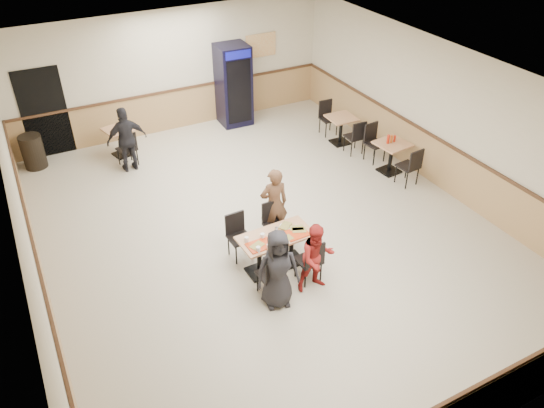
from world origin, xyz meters
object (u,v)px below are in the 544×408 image
side_table_near (391,153)px  side_table_far (341,126)px  diner_woman_left (278,269)px  diner_man_opposite (274,204)px  pepsi_cooler (233,85)px  trash_bin (33,152)px  lone_diner (127,140)px  back_table (120,137)px  main_table (276,246)px  diner_woman_right (317,258)px

side_table_near → side_table_far: 1.68m
side_table_near → diner_woman_left: bearing=-149.4°
diner_man_opposite → pepsi_cooler: bearing=-98.4°
diner_woman_left → trash_bin: (-2.82, 6.37, -0.31)m
diner_woman_left → diner_man_opposite: (0.77, 1.57, 0.03)m
diner_woman_left → lone_diner: size_ratio=0.93×
diner_man_opposite → side_table_near: (3.40, 0.90, -0.25)m
lone_diner → pepsi_cooler: 3.32m
back_table → trash_bin: bearing=169.5°
side_table_far → main_table: bearing=-136.9°
pepsi_cooler → main_table: bearing=-105.6°
main_table → diner_woman_right: bearing=-67.6°
back_table → diner_woman_right: bearing=-74.6°
diner_woman_left → main_table: bearing=76.7°
diner_man_opposite → diner_woman_left: bearing=71.6°
diner_woman_right → side_table_far: 5.24m
diner_man_opposite → trash_bin: 6.01m
diner_man_opposite → pepsi_cooler: 5.06m
lone_diner → back_table: 0.83m
main_table → side_table_near: 4.14m
diner_man_opposite → trash_bin: diner_man_opposite is taller
diner_woman_right → back_table: size_ratio=1.61×
main_table → diner_woman_left: 0.91m
diner_man_opposite → trash_bin: (-3.59, 4.81, -0.34)m
diner_man_opposite → side_table_far: bearing=-133.6°
diner_woman_right → side_table_far: (3.24, 4.11, -0.16)m
diner_man_opposite → side_table_near: bearing=-157.6°
diner_woman_left → back_table: bearing=111.6°
pepsi_cooler → diner_woman_right: bearing=-100.7°
trash_bin → back_table: bearing=-10.5°
diner_woman_right → side_table_far: size_ratio=1.81×
pepsi_cooler → diner_woman_left: bearing=-106.7°
diner_man_opposite → side_table_far: size_ratio=2.09×
back_table → side_table_far: bearing=-21.1°
trash_bin → side_table_far: bearing=-18.3°
diner_woman_left → side_table_near: (4.17, 2.46, -0.22)m
lone_diner → diner_woman_left: bearing=99.5°
diner_woman_left → side_table_near: diner_woman_left is taller
diner_woman_left → back_table: size_ratio=1.79×
diner_woman_right → diner_man_opposite: size_ratio=0.86×
diner_woman_left → diner_man_opposite: bearing=76.7°
main_table → diner_woman_right: diner_woman_right is taller
diner_woman_right → side_table_near: size_ratio=1.70×
lone_diner → side_table_near: lone_diner is taller
main_table → lone_diner: bearing=104.5°
diner_woman_right → diner_man_opposite: diner_man_opposite is taller
diner_man_opposite → side_table_near: 3.53m
pepsi_cooler → trash_bin: 5.03m
diner_man_opposite → pepsi_cooler: size_ratio=0.70×
main_table → pepsi_cooler: 5.94m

